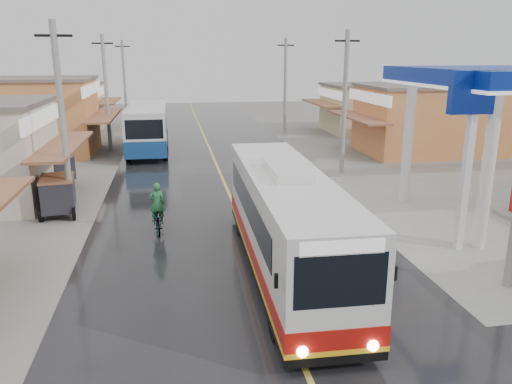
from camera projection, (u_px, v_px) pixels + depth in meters
The scene contains 11 objects.
ground at pixel (277, 306), 13.77m from camera, with size 120.00×120.00×0.00m, color slate.
road at pixel (222, 178), 28.02m from camera, with size 12.00×90.00×0.02m, color black.
centre_line at pixel (222, 177), 28.01m from camera, with size 0.15×90.00×0.01m, color #D8CC4C.
shopfronts_right at pixel (497, 180), 27.59m from camera, with size 11.00×44.00×4.80m, color beige, non-canonical shape.
utility_poles_left at pixel (95, 178), 27.84m from camera, with size 1.60×50.00×8.00m, color gray, non-canonical shape.
utility_poles_right at pixel (341, 173), 29.15m from camera, with size 1.60×36.00×8.00m, color gray, non-canonical shape.
coach_bus at pixel (286, 221), 15.59m from camera, with size 2.72×11.15×3.46m.
second_bus at pixel (148, 127), 35.04m from camera, with size 2.66×9.71×3.22m.
cyclist at pixel (158, 216), 19.35m from camera, with size 0.80×1.91×2.02m.
tricycle_near at pixel (58, 194), 21.26m from camera, with size 1.73×2.22×1.70m.
tricycle_far at pixel (55, 171), 25.67m from camera, with size 1.96×2.41×1.59m.
Camera 1 is at (-2.66, -12.15, 6.73)m, focal length 35.00 mm.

